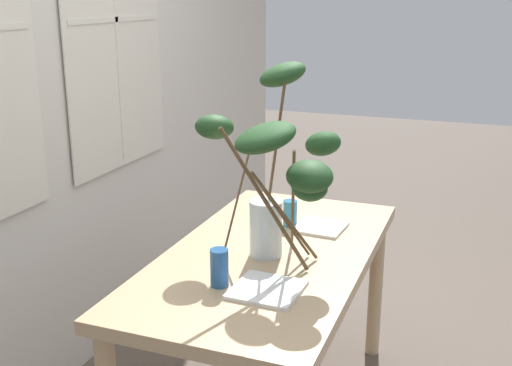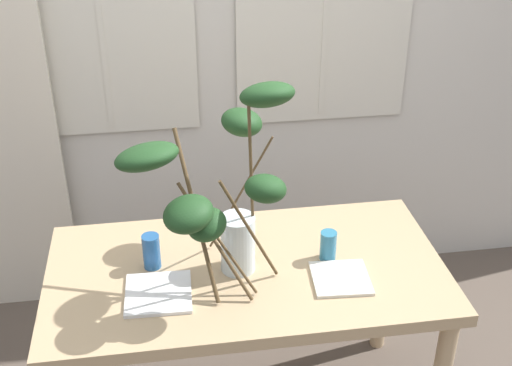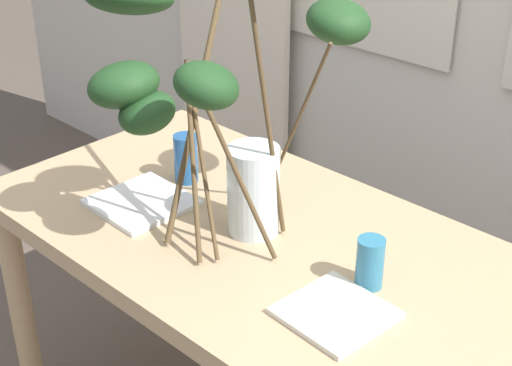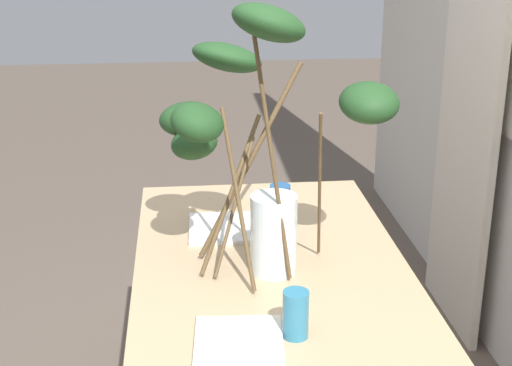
{
  "view_description": "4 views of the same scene",
  "coord_description": "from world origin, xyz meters",
  "px_view_note": "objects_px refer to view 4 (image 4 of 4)",
  "views": [
    {
      "loc": [
        -2.16,
        -0.77,
        1.74
      ],
      "look_at": [
        -0.03,
        0.04,
        1.05
      ],
      "focal_mm": 44.35,
      "sensor_mm": 36.0,
      "label": 1
    },
    {
      "loc": [
        -0.26,
        -1.96,
        2.24
      ],
      "look_at": [
        0.04,
        0.05,
        1.09
      ],
      "focal_mm": 46.85,
      "sensor_mm": 36.0,
      "label": 2
    },
    {
      "loc": [
        1.08,
        -1.14,
        1.74
      ],
      "look_at": [
        0.02,
        -0.05,
        0.93
      ],
      "focal_mm": 53.9,
      "sensor_mm": 36.0,
      "label": 3
    },
    {
      "loc": [
        1.83,
        -0.23,
        1.7
      ],
      "look_at": [
        -0.11,
        -0.04,
        0.99
      ],
      "focal_mm": 53.35,
      "sensor_mm": 36.0,
      "label": 4
    }
  ],
  "objects_px": {
    "dining_table": "(274,308)",
    "drinking_glass_blue_right": "(296,314)",
    "vase_with_branches": "(250,127)",
    "plate_square_left": "(226,228)",
    "plate_square_right": "(239,340)",
    "drinking_glass_blue_left": "(280,206)"
  },
  "relations": [
    {
      "from": "drinking_glass_blue_left",
      "to": "drinking_glass_blue_right",
      "type": "xyz_separation_m",
      "value": [
        0.65,
        -0.05,
        -0.01
      ]
    },
    {
      "from": "drinking_glass_blue_right",
      "to": "drinking_glass_blue_left",
      "type": "bearing_deg",
      "value": 175.75
    },
    {
      "from": "plate_square_right",
      "to": "vase_with_branches",
      "type": "bearing_deg",
      "value": 170.98
    },
    {
      "from": "dining_table",
      "to": "drinking_glass_blue_right",
      "type": "distance_m",
      "value": 0.34
    },
    {
      "from": "plate_square_left",
      "to": "plate_square_right",
      "type": "distance_m",
      "value": 0.65
    },
    {
      "from": "dining_table",
      "to": "plate_square_left",
      "type": "height_order",
      "value": "plate_square_left"
    },
    {
      "from": "drinking_glass_blue_left",
      "to": "drinking_glass_blue_right",
      "type": "height_order",
      "value": "drinking_glass_blue_left"
    },
    {
      "from": "vase_with_branches",
      "to": "plate_square_left",
      "type": "height_order",
      "value": "vase_with_branches"
    },
    {
      "from": "drinking_glass_blue_right",
      "to": "plate_square_left",
      "type": "height_order",
      "value": "drinking_glass_blue_right"
    },
    {
      "from": "plate_square_left",
      "to": "plate_square_right",
      "type": "bearing_deg",
      "value": -1.07
    },
    {
      "from": "drinking_glass_blue_left",
      "to": "vase_with_branches",
      "type": "bearing_deg",
      "value": -24.83
    },
    {
      "from": "dining_table",
      "to": "drinking_glass_blue_right",
      "type": "relative_size",
      "value": 12.61
    },
    {
      "from": "drinking_glass_blue_right",
      "to": "plate_square_right",
      "type": "distance_m",
      "value": 0.14
    },
    {
      "from": "dining_table",
      "to": "vase_with_branches",
      "type": "bearing_deg",
      "value": -148.22
    },
    {
      "from": "drinking_glass_blue_left",
      "to": "plate_square_right",
      "type": "height_order",
      "value": "drinking_glass_blue_left"
    },
    {
      "from": "drinking_glass_blue_right",
      "to": "vase_with_branches",
      "type": "bearing_deg",
      "value": -170.5
    },
    {
      "from": "drinking_glass_blue_right",
      "to": "plate_square_left",
      "type": "distance_m",
      "value": 0.64
    },
    {
      "from": "dining_table",
      "to": "vase_with_branches",
      "type": "height_order",
      "value": "vase_with_branches"
    },
    {
      "from": "plate_square_right",
      "to": "dining_table",
      "type": "bearing_deg",
      "value": 159.24
    },
    {
      "from": "drinking_glass_blue_left",
      "to": "drinking_glass_blue_right",
      "type": "relative_size",
      "value": 1.16
    },
    {
      "from": "vase_with_branches",
      "to": "plate_square_right",
      "type": "distance_m",
      "value": 0.57
    },
    {
      "from": "vase_with_branches",
      "to": "plate_square_right",
      "type": "height_order",
      "value": "vase_with_branches"
    }
  ]
}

